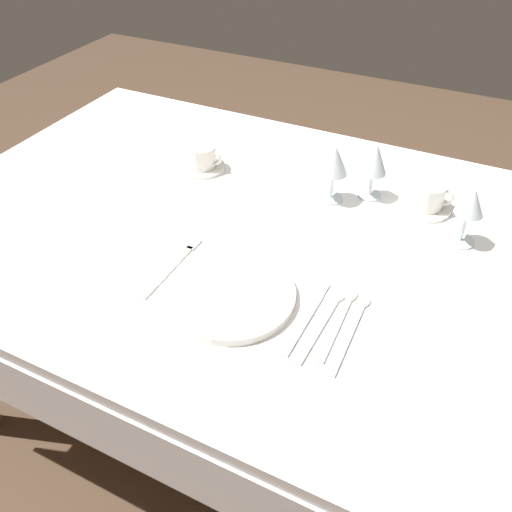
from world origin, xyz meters
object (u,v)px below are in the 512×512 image
fork_outer (175,264)px  wine_glass_centre (375,161)px  spoon_tea (354,323)px  wine_glass_left (471,206)px  spoon_dessert (342,314)px  wine_glass_right (334,163)px  spoon_soup (327,315)px  coffee_cup_left (202,156)px  dinner_knife (306,318)px  coffee_cup_right (428,195)px  dinner_plate (231,294)px

fork_outer → wine_glass_centre: size_ratio=1.46×
spoon_tea → wine_glass_left: wine_glass_left is taller
fork_outer → spoon_dessert: spoon_dessert is taller
spoon_dessert → wine_glass_right: (-0.16, 0.38, 0.11)m
spoon_soup → coffee_cup_left: size_ratio=2.10×
fork_outer → wine_glass_left: bearing=33.0°
wine_glass_left → dinner_knife: bearing=-121.3°
fork_outer → spoon_tea: size_ratio=0.97×
dinner_knife → wine_glass_right: size_ratio=1.43×
coffee_cup_right → dinner_knife: bearing=-105.3°
wine_glass_right → dinner_plate: bearing=-98.5°
fork_outer → wine_glass_left: size_ratio=1.51×
spoon_tea → wine_glass_left: size_ratio=1.57×
fork_outer → wine_glass_centre: 0.56m
fork_outer → spoon_dessert: bearing=2.6°
spoon_tea → coffee_cup_right: size_ratio=2.08×
fork_outer → spoon_soup: (0.36, 0.00, 0.00)m
dinner_plate → spoon_soup: dinner_plate is taller
dinner_plate → dinner_knife: (0.16, 0.01, -0.01)m
spoon_dessert → wine_glass_left: 0.40m
spoon_dessert → coffee_cup_left: coffee_cup_left is taller
coffee_cup_left → coffee_cup_right: size_ratio=0.97×
fork_outer → coffee_cup_right: bearing=45.4°
dinner_plate → wine_glass_centre: 0.52m
dinner_knife → coffee_cup_left: size_ratio=2.06×
spoon_dessert → wine_glass_centre: wine_glass_centre is taller
dinner_knife → coffee_cup_left: bearing=138.9°
spoon_soup → coffee_cup_left: 0.64m
fork_outer → coffee_cup_right: coffee_cup_right is taller
dinner_plate → wine_glass_centre: wine_glass_centre is taller
spoon_dessert → wine_glass_right: 0.43m
coffee_cup_left → wine_glass_right: bearing=1.6°
dinner_plate → dinner_knife: 0.16m
coffee_cup_right → coffee_cup_left: bearing=-173.2°
wine_glass_centre → coffee_cup_left: bearing=-171.7°
fork_outer → spoon_soup: 0.36m
dinner_plate → coffee_cup_left: coffee_cup_left is taller
spoon_tea → wine_glass_centre: bearing=102.4°
spoon_dessert → wine_glass_left: bearing=63.2°
wine_glass_centre → wine_glass_right: (-0.09, -0.06, 0.00)m
spoon_tea → coffee_cup_left: 0.69m
wine_glass_centre → wine_glass_left: wine_glass_centre is taller
coffee_cup_left → spoon_tea: bearing=-34.2°
dinner_knife → coffee_cup_right: 0.51m
dinner_plate → fork_outer: 0.16m
spoon_soup → coffee_cup_right: 0.47m
spoon_dessert → dinner_knife: bearing=-144.9°
coffee_cup_left → wine_glass_left: bearing=-2.2°
dinner_knife → spoon_soup: bearing=37.4°
fork_outer → dinner_knife: 0.32m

